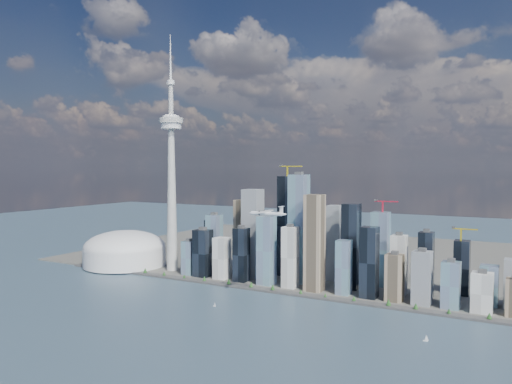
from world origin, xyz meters
The scene contains 10 objects.
ground centered at (0.00, 0.00, 0.00)m, with size 4000.00×4000.00×0.00m, color #364C5F.
seawall centered at (0.00, 250.00, 2.00)m, with size 1100.00×22.00×4.00m, color #383838.
land centered at (0.00, 700.00, 1.50)m, with size 1400.00×900.00×3.00m, color #4C4C47.
shoreline_trees centered at (0.00, 250.00, 8.78)m, with size 960.53×7.20×8.80m.
skyscraper_cluster centered at (59.62, 336.82, 77.24)m, with size 736.00×142.00×249.49m.
needle_tower centered at (-300.00, 310.00, 235.84)m, with size 56.00×56.00×550.50m.
dome_stadium centered at (-440.00, 300.00, 39.44)m, with size 200.00×200.00×86.00m.
airplane centered at (20.82, 179.81, 163.83)m, with size 72.79×64.51×17.74m.
sailboat_west centered at (-48.12, 110.26, 2.70)m, with size 6.04×1.76×8.40m.
sailboat_east centered at (313.14, 107.58, 3.37)m, with size 7.61×3.04×10.51m.
Camera 1 is at (435.68, -619.60, 249.34)m, focal length 35.00 mm.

